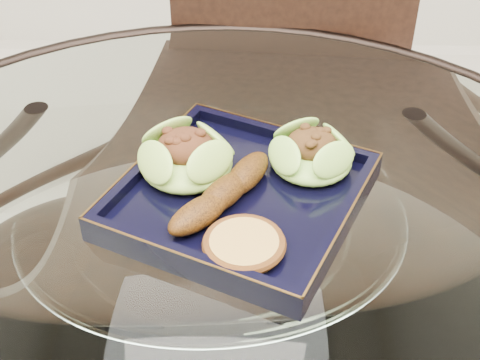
{
  "coord_description": "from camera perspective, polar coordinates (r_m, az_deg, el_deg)",
  "views": [
    {
      "loc": [
        0.05,
        -0.56,
        1.29
      ],
      "look_at": [
        0.03,
        0.06,
        0.8
      ],
      "focal_mm": 50.0,
      "sensor_mm": 36.0,
      "label": 1
    }
  ],
  "objects": [
    {
      "name": "lettuce_wrap_right",
      "position": [
        0.84,
        6.11,
        2.11
      ],
      "size": [
        0.12,
        0.12,
        0.04
      ],
      "primitive_type": "ellipsoid",
      "rotation": [
        0.0,
        0.0,
        0.13
      ],
      "color": "#72B033",
      "rests_on": "navy_plate"
    },
    {
      "name": "dining_chair",
      "position": [
        1.22,
        3.74,
        2.82
      ],
      "size": [
        0.49,
        0.49,
        1.05
      ],
      "rotation": [
        0.0,
        0.0,
        -0.07
      ],
      "color": "black",
      "rests_on": "ground"
    },
    {
      "name": "roasted_plantain",
      "position": [
        0.78,
        -1.39,
        -1.1
      ],
      "size": [
        0.13,
        0.16,
        0.03
      ],
      "primitive_type": "ellipsoid",
      "rotation": [
        0.0,
        0.0,
        0.96
      ],
      "color": "#582D09",
      "rests_on": "navy_plate"
    },
    {
      "name": "navy_plate",
      "position": [
        0.81,
        0.0,
        -1.66
      ],
      "size": [
        0.36,
        0.36,
        0.02
      ],
      "primitive_type": "cube",
      "rotation": [
        0.0,
        0.0,
        -0.43
      ],
      "color": "black",
      "rests_on": "dining_table"
    },
    {
      "name": "lettuce_wrap_left",
      "position": [
        0.82,
        -4.6,
        1.81
      ],
      "size": [
        0.14,
        0.14,
        0.04
      ],
      "primitive_type": "ellipsoid",
      "rotation": [
        0.0,
        0.0,
        0.3
      ],
      "color": "olive",
      "rests_on": "navy_plate"
    },
    {
      "name": "dining_table",
      "position": [
        0.89,
        -2.1,
        -12.72
      ],
      "size": [
        1.13,
        1.13,
        0.77
      ],
      "color": "white",
      "rests_on": "ground"
    },
    {
      "name": "crumb_patty",
      "position": [
        0.72,
        0.35,
        -5.6
      ],
      "size": [
        0.09,
        0.09,
        0.01
      ],
      "primitive_type": "cylinder",
      "rotation": [
        0.0,
        0.0,
        -0.16
      ],
      "color": "gold",
      "rests_on": "navy_plate"
    }
  ]
}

